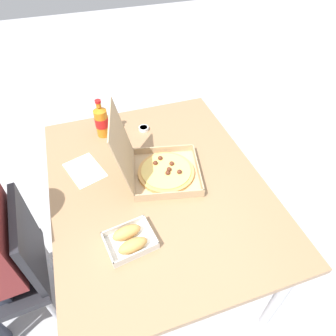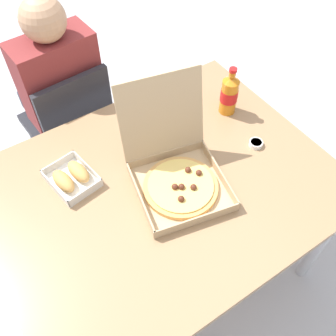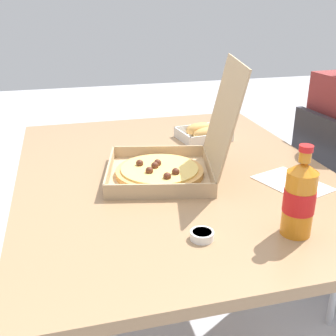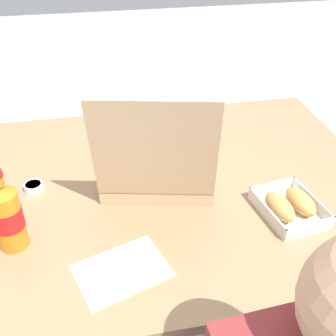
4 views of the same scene
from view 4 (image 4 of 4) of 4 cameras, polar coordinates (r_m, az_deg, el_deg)
ground_plane at (r=1.80m, az=0.67°, el=-20.77°), size 10.00×10.00×0.00m
dining_table at (r=1.32m, az=0.85°, el=-4.47°), size 1.26×0.99×0.72m
pizza_box_open at (r=1.26m, az=-1.36°, el=0.22°), size 0.40×0.45×0.36m
bread_side_box at (r=1.19m, az=16.27°, el=-4.93°), size 0.18×0.21×0.06m
cola_bottle at (r=1.08m, az=-21.06°, el=-6.06°), size 0.07×0.07×0.22m
paper_menu at (r=1.02m, az=-6.30°, el=-13.73°), size 0.25×0.21×0.00m
dipping_sauce_cup at (r=1.30m, az=-17.85°, el=-2.39°), size 0.06×0.06×0.02m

